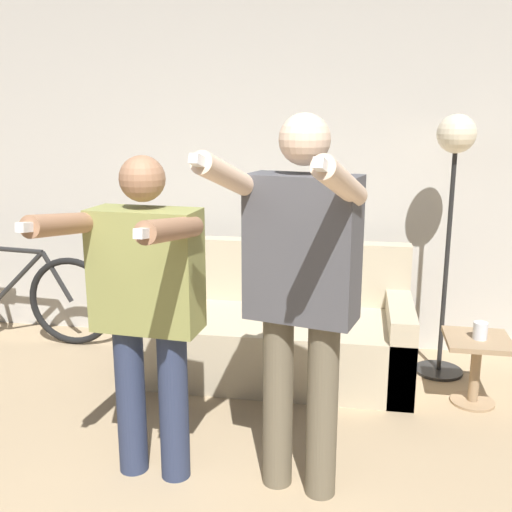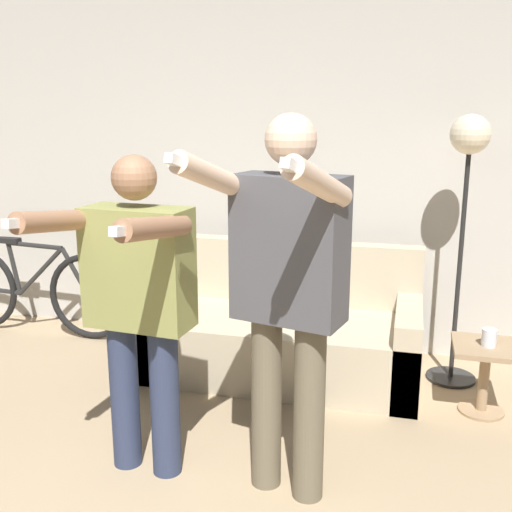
{
  "view_description": "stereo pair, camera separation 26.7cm",
  "coord_description": "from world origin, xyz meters",
  "px_view_note": "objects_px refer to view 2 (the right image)",
  "views": [
    {
      "loc": [
        0.68,
        -1.33,
        1.72
      ],
      "look_at": [
        0.14,
        1.77,
        0.96
      ],
      "focal_mm": 42.0,
      "sensor_mm": 36.0,
      "label": 1
    },
    {
      "loc": [
        0.94,
        -1.27,
        1.72
      ],
      "look_at": [
        0.14,
        1.77,
        0.96
      ],
      "focal_mm": 42.0,
      "sensor_mm": 36.0,
      "label": 2
    }
  ],
  "objects_px": {
    "cat": "(295,230)",
    "person_left": "(137,295)",
    "couch": "(280,334)",
    "person_right": "(287,283)",
    "bicycle": "(33,290)",
    "cup": "(489,338)",
    "side_table": "(485,365)",
    "floor_lamp": "(467,175)"
  },
  "relations": [
    {
      "from": "cat",
      "to": "person_left",
      "type": "bearing_deg",
      "value": -104.87
    },
    {
      "from": "couch",
      "to": "cat",
      "type": "distance_m",
      "value": 0.72
    },
    {
      "from": "person_right",
      "to": "bicycle",
      "type": "bearing_deg",
      "value": 160.67
    },
    {
      "from": "cup",
      "to": "bicycle",
      "type": "distance_m",
      "value": 3.36
    },
    {
      "from": "side_table",
      "to": "bicycle",
      "type": "bearing_deg",
      "value": 171.75
    },
    {
      "from": "person_right",
      "to": "cup",
      "type": "xyz_separation_m",
      "value": [
        0.97,
        1.02,
        -0.54
      ]
    },
    {
      "from": "bicycle",
      "to": "floor_lamp",
      "type": "bearing_deg",
      "value": -1.02
    },
    {
      "from": "person_right",
      "to": "cup",
      "type": "bearing_deg",
      "value": 59.93
    },
    {
      "from": "cat",
      "to": "side_table",
      "type": "bearing_deg",
      "value": -24.41
    },
    {
      "from": "person_left",
      "to": "cat",
      "type": "height_order",
      "value": "person_left"
    },
    {
      "from": "person_left",
      "to": "floor_lamp",
      "type": "height_order",
      "value": "floor_lamp"
    },
    {
      "from": "couch",
      "to": "side_table",
      "type": "xyz_separation_m",
      "value": [
        1.27,
        -0.26,
        0.03
      ]
    },
    {
      "from": "person_left",
      "to": "cat",
      "type": "bearing_deg",
      "value": 79.67
    },
    {
      "from": "floor_lamp",
      "to": "side_table",
      "type": "distance_m",
      "value": 1.14
    },
    {
      "from": "couch",
      "to": "person_left",
      "type": "relative_size",
      "value": 1.18
    },
    {
      "from": "bicycle",
      "to": "cat",
      "type": "bearing_deg",
      "value": 2.28
    },
    {
      "from": "cup",
      "to": "bicycle",
      "type": "xyz_separation_m",
      "value": [
        -3.32,
        0.49,
        -0.12
      ]
    },
    {
      "from": "cat",
      "to": "bicycle",
      "type": "relative_size",
      "value": 0.26
    },
    {
      "from": "floor_lamp",
      "to": "cup",
      "type": "relative_size",
      "value": 16.69
    },
    {
      "from": "couch",
      "to": "floor_lamp",
      "type": "relative_size",
      "value": 1.06
    },
    {
      "from": "person_left",
      "to": "cup",
      "type": "bearing_deg",
      "value": 36.01
    },
    {
      "from": "person_right",
      "to": "cat",
      "type": "xyz_separation_m",
      "value": [
        -0.28,
        1.6,
        -0.08
      ]
    },
    {
      "from": "cup",
      "to": "floor_lamp",
      "type": "bearing_deg",
      "value": 109.43
    },
    {
      "from": "person_left",
      "to": "floor_lamp",
      "type": "bearing_deg",
      "value": 48.46
    },
    {
      "from": "floor_lamp",
      "to": "side_table",
      "type": "bearing_deg",
      "value": -70.61
    },
    {
      "from": "person_left",
      "to": "person_right",
      "type": "distance_m",
      "value": 0.71
    },
    {
      "from": "person_right",
      "to": "floor_lamp",
      "type": "relative_size",
      "value": 1.0
    },
    {
      "from": "person_right",
      "to": "side_table",
      "type": "xyz_separation_m",
      "value": [
        0.96,
        1.03,
        -0.71
      ]
    },
    {
      "from": "floor_lamp",
      "to": "couch",
      "type": "bearing_deg",
      "value": -171.76
    },
    {
      "from": "bicycle",
      "to": "person_right",
      "type": "bearing_deg",
      "value": -32.78
    },
    {
      "from": "person_left",
      "to": "floor_lamp",
      "type": "distance_m",
      "value": 2.15
    },
    {
      "from": "person_right",
      "to": "cat",
      "type": "bearing_deg",
      "value": 113.31
    },
    {
      "from": "couch",
      "to": "cat",
      "type": "bearing_deg",
      "value": 84.32
    },
    {
      "from": "couch",
      "to": "person_right",
      "type": "height_order",
      "value": "person_right"
    },
    {
      "from": "couch",
      "to": "bicycle",
      "type": "relative_size",
      "value": 1.1
    },
    {
      "from": "couch",
      "to": "person_right",
      "type": "distance_m",
      "value": 1.52
    },
    {
      "from": "side_table",
      "to": "person_left",
      "type": "bearing_deg",
      "value": -148.1
    },
    {
      "from": "floor_lamp",
      "to": "side_table",
      "type": "xyz_separation_m",
      "value": [
        0.15,
        -0.42,
        -1.05
      ]
    },
    {
      "from": "side_table",
      "to": "cup",
      "type": "distance_m",
      "value": 0.18
    },
    {
      "from": "floor_lamp",
      "to": "cup",
      "type": "bearing_deg",
      "value": -70.57
    },
    {
      "from": "side_table",
      "to": "cup",
      "type": "height_order",
      "value": "cup"
    },
    {
      "from": "person_left",
      "to": "side_table",
      "type": "relative_size",
      "value": 3.68
    }
  ]
}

